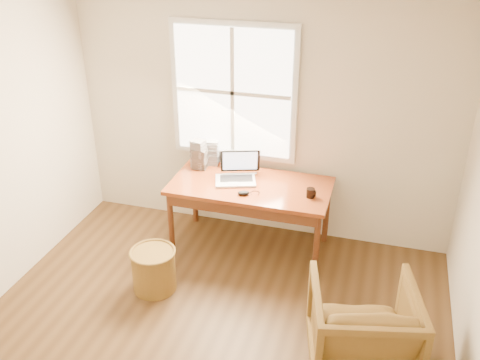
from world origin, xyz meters
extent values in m
cube|color=white|center=(0.00, 0.00, 2.61)|extent=(4.00, 4.50, 0.02)
cube|color=beige|center=(0.00, 2.26, 1.30)|extent=(4.00, 0.02, 2.60)
cube|color=silver|center=(-0.30, 2.22, 1.55)|extent=(1.32, 0.05, 1.42)
cube|color=white|center=(-0.30, 2.19, 1.55)|extent=(1.20, 0.02, 1.30)
cube|color=silver|center=(-0.30, 2.18, 1.55)|extent=(0.04, 0.02, 1.30)
cube|color=silver|center=(-0.30, 2.18, 1.55)|extent=(1.20, 0.02, 0.04)
cube|color=brown|center=(0.00, 1.80, 0.73)|extent=(1.60, 0.80, 0.04)
imported|color=brown|center=(1.25, 0.47, 0.37)|extent=(0.94, 0.96, 0.73)
cylinder|color=olive|center=(-0.68, 0.89, 0.20)|extent=(0.51, 0.51, 0.40)
ellipsoid|color=black|center=(-0.01, 1.57, 0.77)|extent=(0.13, 0.11, 0.04)
cylinder|color=black|center=(0.62, 1.70, 0.80)|extent=(0.08, 0.08, 0.09)
cube|color=silver|center=(-0.52, 2.14, 0.88)|extent=(0.15, 0.14, 0.27)
cube|color=#232328|center=(-0.61, 2.01, 0.86)|extent=(0.14, 0.13, 0.22)
cube|color=#ABA9B7|center=(-0.63, 2.02, 0.90)|extent=(0.16, 0.14, 0.31)
cube|color=#B4BAC0|center=(-0.32, 2.13, 0.84)|extent=(0.17, 0.16, 0.18)
camera|label=1|loc=(1.22, -2.77, 3.22)|focal=40.00mm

